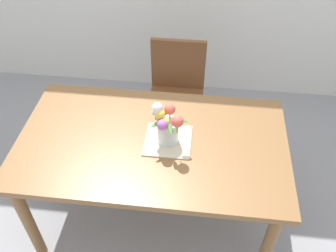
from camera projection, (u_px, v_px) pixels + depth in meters
name	position (u px, v px, depth m)	size (l,w,h in m)	color
ground_plane	(155.00, 213.00, 2.67)	(12.00, 12.00, 0.00)	#939399
dining_table	(152.00, 151.00, 2.21)	(1.58, 0.91, 0.76)	olive
chair_far	(176.00, 90.00, 2.88)	(0.42, 0.42, 0.90)	brown
placemat	(168.00, 140.00, 2.13)	(0.27, 0.27, 0.01)	beige
flower_vase	(167.00, 125.00, 2.04)	(0.21, 0.18, 0.27)	silver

